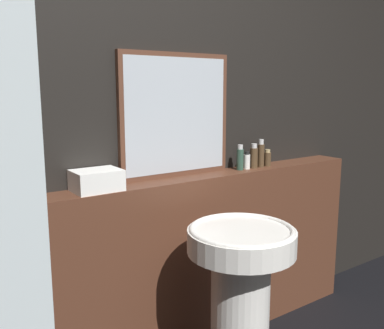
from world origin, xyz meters
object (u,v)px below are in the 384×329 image
(shampoo_bottle, at_px, (240,158))
(lotion_bottle, at_px, (254,157))
(conditioner_bottle, at_px, (247,161))
(body_wash_bottle, at_px, (261,154))
(towel_stack, at_px, (97,180))
(hand_soap_bottle, at_px, (267,158))
(pedestal_sink, at_px, (240,294))
(mirror, at_px, (176,115))

(shampoo_bottle, height_order, lotion_bottle, shampoo_bottle)
(conditioner_bottle, distance_m, body_wash_bottle, 0.12)
(towel_stack, xyz_separation_m, shampoo_bottle, (0.88, 0.00, 0.02))
(body_wash_bottle, bearing_deg, hand_soap_bottle, 0.00)
(towel_stack, bearing_deg, pedestal_sink, -44.98)
(shampoo_bottle, xyz_separation_m, conditioner_bottle, (0.05, -0.00, -0.02))
(pedestal_sink, distance_m, towel_stack, 0.85)
(pedestal_sink, distance_m, body_wash_bottle, 0.92)
(mirror, distance_m, shampoo_bottle, 0.48)
(pedestal_sink, xyz_separation_m, shampoo_bottle, (0.41, 0.48, 0.53))
(lotion_bottle, xyz_separation_m, body_wash_bottle, (0.06, 0.00, 0.01))
(mirror, bearing_deg, lotion_bottle, -8.22)
(pedestal_sink, xyz_separation_m, body_wash_bottle, (0.57, 0.48, 0.54))
(lotion_bottle, height_order, body_wash_bottle, body_wash_bottle)
(pedestal_sink, height_order, hand_soap_bottle, hand_soap_bottle)
(conditioner_bottle, relative_size, body_wash_bottle, 0.62)
(mirror, xyz_separation_m, lotion_bottle, (0.50, -0.07, -0.26))
(mirror, distance_m, conditioner_bottle, 0.53)
(mirror, height_order, conditioner_bottle, mirror)
(towel_stack, height_order, lotion_bottle, lotion_bottle)
(body_wash_bottle, bearing_deg, mirror, 172.61)
(mirror, height_order, shampoo_bottle, mirror)
(shampoo_bottle, relative_size, hand_soap_bottle, 1.45)
(mirror, distance_m, lotion_bottle, 0.57)
(mirror, xyz_separation_m, towel_stack, (-0.49, -0.07, -0.28))
(conditioner_bottle, bearing_deg, body_wash_bottle, 0.00)
(towel_stack, bearing_deg, lotion_bottle, 0.00)
(conditioner_bottle, xyz_separation_m, body_wash_bottle, (0.11, 0.00, 0.03))
(shampoo_bottle, height_order, body_wash_bottle, body_wash_bottle)
(towel_stack, xyz_separation_m, conditioner_bottle, (0.94, 0.00, -0.00))
(pedestal_sink, relative_size, conditioner_bottle, 8.02)
(mirror, relative_size, conditioner_bottle, 6.40)
(shampoo_bottle, relative_size, lotion_bottle, 1.01)
(pedestal_sink, height_order, mirror, mirror)
(pedestal_sink, distance_m, lotion_bottle, 0.88)
(conditioner_bottle, xyz_separation_m, hand_soap_bottle, (0.17, 0.00, -0.00))
(lotion_bottle, bearing_deg, shampoo_bottle, 180.00)
(body_wash_bottle, bearing_deg, lotion_bottle, 180.00)
(pedestal_sink, distance_m, mirror, 0.96)
(shampoo_bottle, distance_m, lotion_bottle, 0.11)
(conditioner_bottle, relative_size, hand_soap_bottle, 1.02)
(lotion_bottle, xyz_separation_m, hand_soap_bottle, (0.11, 0.00, -0.02))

